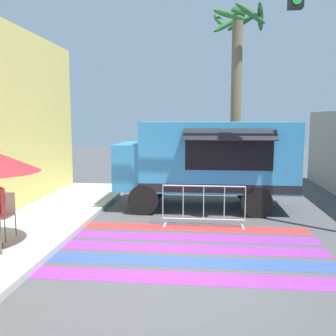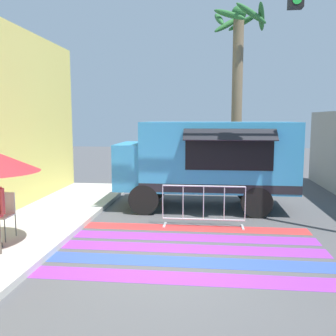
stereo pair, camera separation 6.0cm
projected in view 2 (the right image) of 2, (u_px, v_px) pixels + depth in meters
The scene contains 7 objects.
ground_plane at pixel (171, 265), 7.13m from camera, with size 60.00×60.00×0.00m, color #4C4C4F.
crosswalk_painted at pixel (176, 248), 8.06m from camera, with size 6.40×3.60×0.01m.
food_truck at pixel (204, 158), 11.54m from camera, with size 5.37×2.69×2.68m.
traffic_signal_pole at pixel (325, 41), 8.49m from camera, with size 4.67×0.29×6.72m.
folding_chair at pixel (2, 211), 8.30m from camera, with size 0.48×0.48×1.00m.
barricade_front at pixel (203, 206), 9.61m from camera, with size 2.13×0.44×1.09m.
palm_tree at pixel (238, 72), 15.37m from camera, with size 2.25×2.32×7.31m.
Camera 2 is at (0.66, -6.80, 2.77)m, focal length 40.00 mm.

